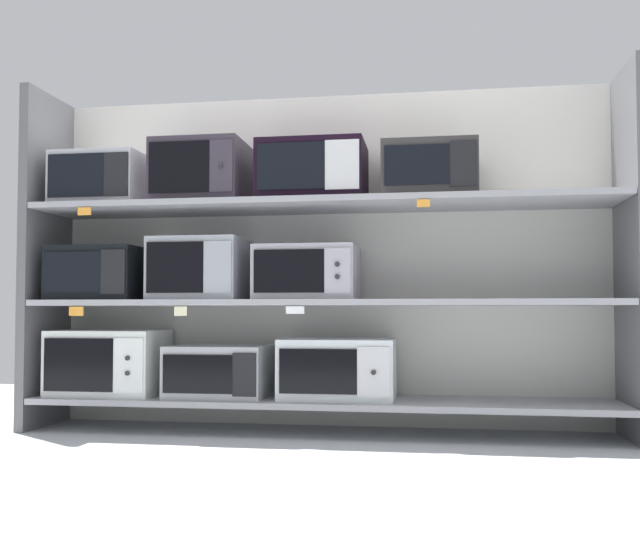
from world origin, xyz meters
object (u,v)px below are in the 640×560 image
(microwave_5, at_px, (308,273))
(microwave_8, at_px, (313,173))
(microwave_1, at_px, (220,371))
(microwave_4, at_px, (200,269))
(microwave_0, at_px, (109,362))
(microwave_7, at_px, (202,174))
(microwave_9, at_px, (430,173))
(microwave_3, at_px, (101,274))
(microwave_6, at_px, (102,181))
(microwave_2, at_px, (338,369))

(microwave_5, bearing_deg, microwave_8, 0.25)
(microwave_1, relative_size, microwave_4, 1.08)
(microwave_0, height_order, microwave_7, microwave_7)
(microwave_8, height_order, microwave_9, microwave_8)
(microwave_0, height_order, microwave_3, microwave_3)
(microwave_6, height_order, microwave_7, microwave_7)
(microwave_0, height_order, microwave_6, microwave_6)
(microwave_2, height_order, microwave_8, microwave_8)
(microwave_2, bearing_deg, microwave_8, -179.94)
(microwave_3, bearing_deg, microwave_2, 0.00)
(microwave_6, distance_m, microwave_7, 0.55)
(microwave_2, xyz_separation_m, microwave_5, (-0.15, -0.00, 0.48))
(microwave_0, relative_size, microwave_3, 1.21)
(microwave_9, bearing_deg, microwave_7, -179.98)
(microwave_4, height_order, microwave_8, microwave_8)
(microwave_0, relative_size, microwave_4, 1.21)
(microwave_1, height_order, microwave_5, microwave_5)
(microwave_2, height_order, microwave_5, microwave_5)
(microwave_5, height_order, microwave_9, microwave_9)
(microwave_2, xyz_separation_m, microwave_6, (-1.26, -0.00, 0.98))
(microwave_2, bearing_deg, microwave_4, -179.98)
(microwave_8, bearing_deg, microwave_3, 180.00)
(microwave_0, bearing_deg, microwave_4, 0.00)
(microwave_0, height_order, microwave_9, microwave_9)
(microwave_6, height_order, microwave_9, microwave_6)
(microwave_2, height_order, microwave_7, microwave_7)
(microwave_5, distance_m, microwave_7, 0.77)
(microwave_4, bearing_deg, microwave_3, 179.98)
(microwave_6, distance_m, microwave_8, 1.14)
(microwave_1, xyz_separation_m, microwave_6, (-0.65, -0.00, 1.00))
(microwave_3, bearing_deg, microwave_0, -0.26)
(microwave_9, bearing_deg, microwave_8, -179.98)
(microwave_1, height_order, microwave_9, microwave_9)
(microwave_5, bearing_deg, microwave_2, 0.09)
(microwave_5, bearing_deg, microwave_9, 0.03)
(microwave_0, relative_size, microwave_2, 0.98)
(microwave_0, height_order, microwave_1, microwave_0)
(microwave_2, distance_m, microwave_5, 0.51)
(microwave_4, bearing_deg, microwave_5, 0.00)
(microwave_9, bearing_deg, microwave_5, -179.97)
(microwave_3, bearing_deg, microwave_4, -0.02)
(microwave_4, bearing_deg, microwave_8, 0.01)
(microwave_5, bearing_deg, microwave_6, -180.00)
(microwave_1, relative_size, microwave_8, 0.94)
(microwave_8, relative_size, microwave_9, 1.16)
(microwave_0, distance_m, microwave_6, 0.96)
(microwave_7, distance_m, microwave_9, 1.17)
(microwave_4, relative_size, microwave_7, 1.00)
(microwave_0, distance_m, microwave_3, 0.47)
(microwave_9, bearing_deg, microwave_4, -179.98)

